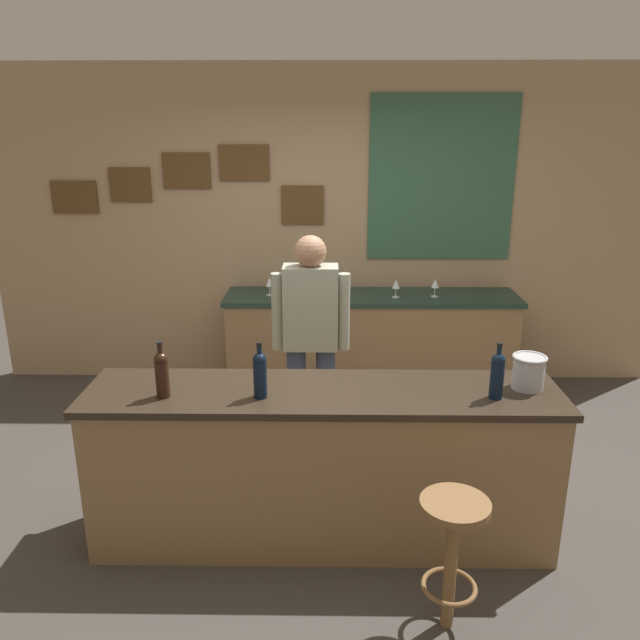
{
  "coord_description": "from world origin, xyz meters",
  "views": [
    {
      "loc": [
        0.03,
        -3.49,
        2.29
      ],
      "look_at": [
        -0.03,
        0.45,
        1.05
      ],
      "focal_mm": 34.86,
      "sensor_mm": 36.0,
      "label": 1
    }
  ],
  "objects_px": {
    "ice_bucket": "(529,371)",
    "wine_glass_d": "(435,284)",
    "wine_bottle_c": "(497,374)",
    "wine_glass_b": "(316,282)",
    "bar_stool": "(452,543)",
    "wine_bottle_b": "(260,373)",
    "wine_glass_c": "(396,285)",
    "wine_bottle_a": "(162,373)",
    "wine_glass_a": "(269,283)",
    "bartender": "(311,337)"
  },
  "relations": [
    {
      "from": "ice_bucket",
      "to": "wine_glass_d",
      "type": "height_order",
      "value": "ice_bucket"
    },
    {
      "from": "wine_bottle_c",
      "to": "wine_glass_b",
      "type": "bearing_deg",
      "value": 114.55
    },
    {
      "from": "bar_stool",
      "to": "ice_bucket",
      "type": "height_order",
      "value": "ice_bucket"
    },
    {
      "from": "wine_bottle_b",
      "to": "wine_glass_c",
      "type": "height_order",
      "value": "wine_bottle_b"
    },
    {
      "from": "wine_bottle_a",
      "to": "wine_bottle_b",
      "type": "height_order",
      "value": "same"
    },
    {
      "from": "wine_glass_a",
      "to": "wine_glass_b",
      "type": "height_order",
      "value": "same"
    },
    {
      "from": "ice_bucket",
      "to": "wine_glass_c",
      "type": "bearing_deg",
      "value": 104.93
    },
    {
      "from": "bar_stool",
      "to": "wine_bottle_a",
      "type": "height_order",
      "value": "wine_bottle_a"
    },
    {
      "from": "wine_bottle_b",
      "to": "wine_glass_a",
      "type": "xyz_separation_m",
      "value": [
        -0.15,
        2.13,
        -0.05
      ]
    },
    {
      "from": "wine_bottle_a",
      "to": "wine_bottle_b",
      "type": "relative_size",
      "value": 1.0
    },
    {
      "from": "bar_stool",
      "to": "wine_glass_a",
      "type": "xyz_separation_m",
      "value": [
        -1.07,
        2.71,
        0.55
      ]
    },
    {
      "from": "wine_bottle_c",
      "to": "wine_glass_c",
      "type": "distance_m",
      "value": 2.09
    },
    {
      "from": "bar_stool",
      "to": "wine_glass_c",
      "type": "xyz_separation_m",
      "value": [
        -0.0,
        2.66,
        0.55
      ]
    },
    {
      "from": "wine_glass_b",
      "to": "wine_glass_d",
      "type": "xyz_separation_m",
      "value": [
        1.01,
        -0.07,
        0.0
      ]
    },
    {
      "from": "bartender",
      "to": "wine_bottle_b",
      "type": "distance_m",
      "value": 0.97
    },
    {
      "from": "wine_glass_b",
      "to": "ice_bucket",
      "type": "bearing_deg",
      "value": -59.61
    },
    {
      "from": "ice_bucket",
      "to": "wine_glass_b",
      "type": "relative_size",
      "value": 1.21
    },
    {
      "from": "wine_glass_b",
      "to": "wine_glass_d",
      "type": "relative_size",
      "value": 1.0
    },
    {
      "from": "bartender",
      "to": "wine_glass_b",
      "type": "distance_m",
      "value": 1.24
    },
    {
      "from": "bar_stool",
      "to": "ice_bucket",
      "type": "bearing_deg",
      "value": 54.53
    },
    {
      "from": "wine_glass_b",
      "to": "wine_glass_d",
      "type": "distance_m",
      "value": 1.01
    },
    {
      "from": "ice_bucket",
      "to": "wine_bottle_b",
      "type": "bearing_deg",
      "value": -174.61
    },
    {
      "from": "wine_glass_c",
      "to": "wine_bottle_b",
      "type": "bearing_deg",
      "value": -114.06
    },
    {
      "from": "bartender",
      "to": "ice_bucket",
      "type": "height_order",
      "value": "bartender"
    },
    {
      "from": "bartender",
      "to": "wine_glass_c",
      "type": "height_order",
      "value": "bartender"
    },
    {
      "from": "wine_bottle_c",
      "to": "ice_bucket",
      "type": "distance_m",
      "value": 0.25
    },
    {
      "from": "bartender",
      "to": "wine_glass_b",
      "type": "relative_size",
      "value": 10.45
    },
    {
      "from": "bar_stool",
      "to": "wine_glass_c",
      "type": "height_order",
      "value": "wine_glass_c"
    },
    {
      "from": "bar_stool",
      "to": "wine_glass_d",
      "type": "distance_m",
      "value": 2.76
    },
    {
      "from": "bar_stool",
      "to": "wine_bottle_c",
      "type": "bearing_deg",
      "value": 62.5
    },
    {
      "from": "wine_bottle_b",
      "to": "wine_glass_a",
      "type": "bearing_deg",
      "value": 93.91
    },
    {
      "from": "ice_bucket",
      "to": "wine_glass_d",
      "type": "relative_size",
      "value": 1.21
    },
    {
      "from": "wine_bottle_c",
      "to": "wine_glass_a",
      "type": "relative_size",
      "value": 1.97
    },
    {
      "from": "wine_bottle_b",
      "to": "wine_glass_d",
      "type": "bearing_deg",
      "value": 59.08
    },
    {
      "from": "wine_glass_d",
      "to": "wine_bottle_a",
      "type": "bearing_deg",
      "value": -130.12
    },
    {
      "from": "bar_stool",
      "to": "ice_bucket",
      "type": "xyz_separation_m",
      "value": [
        0.51,
        0.72,
        0.56
      ]
    },
    {
      "from": "wine_bottle_c",
      "to": "wine_bottle_b",
      "type": "bearing_deg",
      "value": -179.67
    },
    {
      "from": "wine_bottle_a",
      "to": "wine_bottle_c",
      "type": "distance_m",
      "value": 1.75
    },
    {
      "from": "wine_bottle_a",
      "to": "wine_bottle_c",
      "type": "relative_size",
      "value": 1.0
    },
    {
      "from": "bar_stool",
      "to": "wine_bottle_b",
      "type": "distance_m",
      "value": 1.25
    },
    {
      "from": "bartender",
      "to": "bar_stool",
      "type": "height_order",
      "value": "bartender"
    },
    {
      "from": "wine_bottle_a",
      "to": "wine_bottle_c",
      "type": "height_order",
      "value": "same"
    },
    {
      "from": "wine_glass_c",
      "to": "wine_glass_d",
      "type": "xyz_separation_m",
      "value": [
        0.33,
        0.03,
        0.0
      ]
    },
    {
      "from": "wine_glass_b",
      "to": "wine_glass_c",
      "type": "relative_size",
      "value": 1.0
    },
    {
      "from": "ice_bucket",
      "to": "wine_glass_b",
      "type": "distance_m",
      "value": 2.36
    },
    {
      "from": "wine_glass_a",
      "to": "wine_glass_c",
      "type": "relative_size",
      "value": 1.0
    },
    {
      "from": "wine_bottle_b",
      "to": "wine_glass_b",
      "type": "distance_m",
      "value": 2.19
    },
    {
      "from": "bar_stool",
      "to": "wine_glass_c",
      "type": "relative_size",
      "value": 4.39
    },
    {
      "from": "wine_glass_a",
      "to": "wine_glass_c",
      "type": "distance_m",
      "value": 1.07
    },
    {
      "from": "wine_glass_c",
      "to": "wine_bottle_a",
      "type": "bearing_deg",
      "value": -124.74
    }
  ]
}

